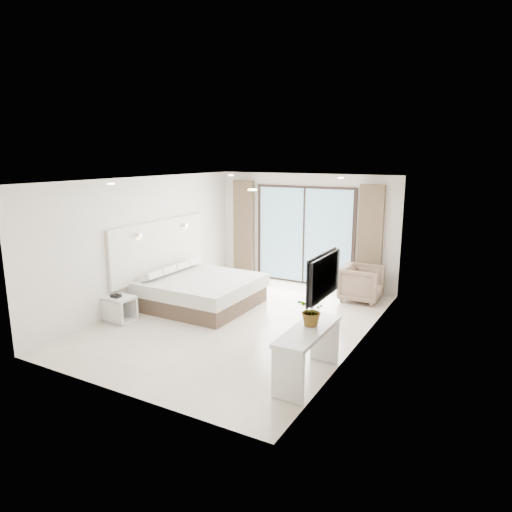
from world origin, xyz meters
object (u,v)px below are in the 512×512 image
object	(u,v)px
bed	(200,291)
console_desk	(308,343)
nightstand	(120,309)
armchair	(362,282)

from	to	relation	value
bed	console_desk	bearing A→B (deg)	-30.67
bed	nightstand	world-z (taller)	bed
bed	armchair	distance (m)	3.51
bed	armchair	xyz separation A→B (m)	(2.88, 1.99, 0.11)
nightstand	armchair	size ratio (longest dim) A/B	0.65
nightstand	console_desk	world-z (taller)	console_desk
nightstand	armchair	world-z (taller)	armchair
console_desk	armchair	world-z (taller)	armchair
armchair	console_desk	bearing A→B (deg)	-176.80
nightstand	console_desk	bearing A→B (deg)	-3.09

